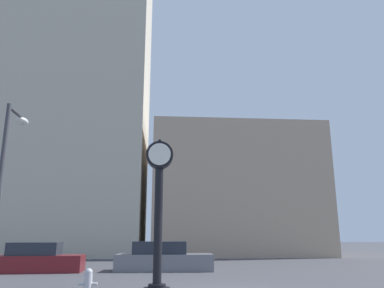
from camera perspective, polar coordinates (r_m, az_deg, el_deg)
building_tall_tower at (r=39.91m, az=-17.60°, el=9.86°), size 14.79×12.00×34.58m
building_storefront_row at (r=36.39m, az=6.11°, el=-7.50°), size 14.94×12.00×11.32m
street_clock at (r=12.51m, az=-5.10°, el=-8.36°), size 0.91×0.82×4.91m
car_maroon at (r=20.28m, az=-22.45°, el=-15.96°), size 4.26×2.12×1.39m
car_grey at (r=19.66m, az=-4.40°, el=-16.98°), size 4.86×2.04×1.42m
fire_hydrant_near at (r=11.83m, az=-15.55°, el=-19.61°), size 0.53×0.23×0.77m
street_lamp_left at (r=13.15m, az=-26.30°, el=-2.78°), size 0.36×1.57×5.75m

